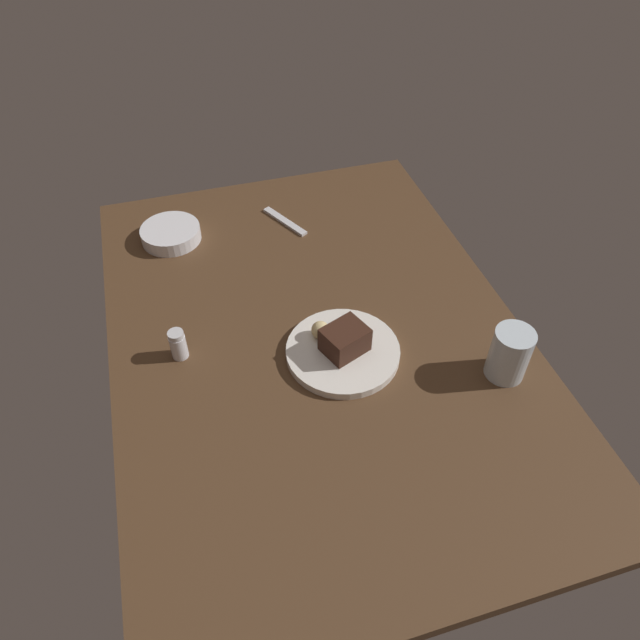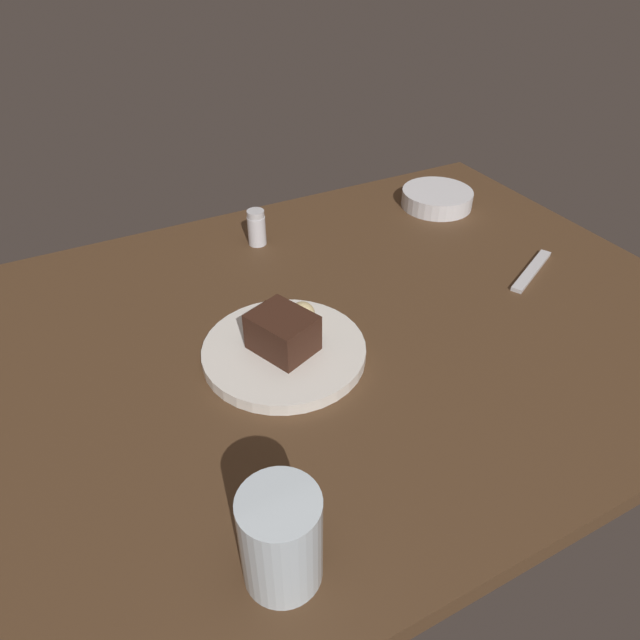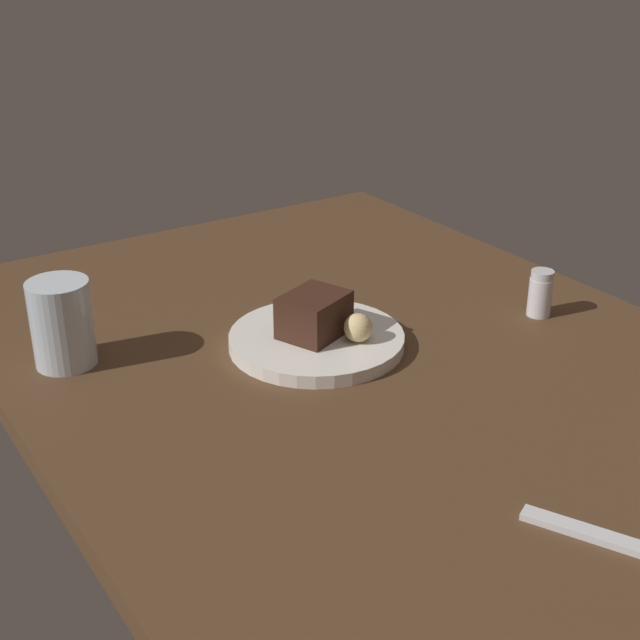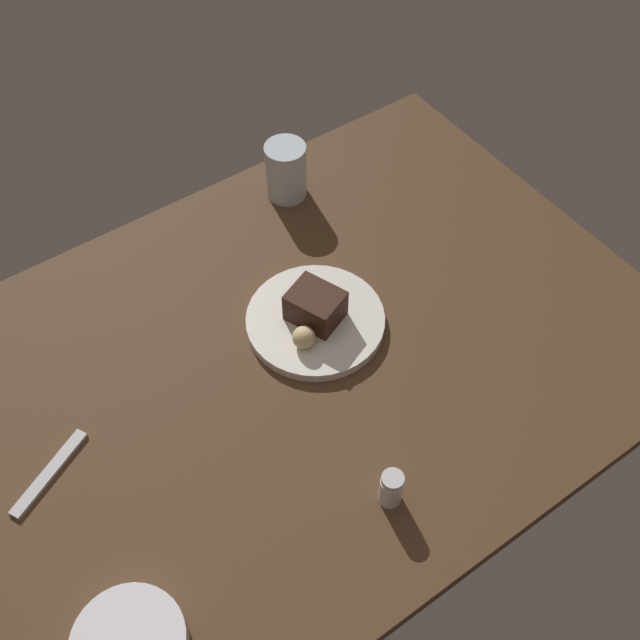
# 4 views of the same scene
# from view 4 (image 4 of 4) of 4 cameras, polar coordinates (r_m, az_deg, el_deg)

# --- Properties ---
(dining_table) EXTENTS (1.20, 0.84, 0.03)m
(dining_table) POSITION_cam_4_polar(r_m,az_deg,el_deg) (1.25, -2.27, -3.29)
(dining_table) COLOR #4C331E
(dining_table) RESTS_ON ground
(dessert_plate) EXTENTS (0.23, 0.23, 0.02)m
(dessert_plate) POSITION_cam_4_polar(r_m,az_deg,el_deg) (1.27, -0.34, -0.06)
(dessert_plate) COLOR white
(dessert_plate) RESTS_ON dining_table
(chocolate_cake_slice) EXTENTS (0.09, 0.10, 0.06)m
(chocolate_cake_slice) POSITION_cam_4_polar(r_m,az_deg,el_deg) (1.24, -0.34, 1.07)
(chocolate_cake_slice) COLOR #381E14
(chocolate_cake_slice) RESTS_ON dessert_plate
(bread_roll) EXTENTS (0.04, 0.04, 0.04)m
(bread_roll) POSITION_cam_4_polar(r_m,az_deg,el_deg) (1.21, -1.12, -1.39)
(bread_roll) COLOR #DBC184
(bread_roll) RESTS_ON dessert_plate
(salt_shaker) EXTENTS (0.03, 0.03, 0.07)m
(salt_shaker) POSITION_cam_4_polar(r_m,az_deg,el_deg) (1.09, 5.28, -12.28)
(salt_shaker) COLOR silver
(salt_shaker) RESTS_ON dining_table
(water_glass) EXTENTS (0.08, 0.08, 0.11)m
(water_glass) POSITION_cam_4_polar(r_m,az_deg,el_deg) (1.45, -2.53, 10.96)
(water_glass) COLOR silver
(water_glass) RESTS_ON dining_table
(dessert_spoon) EXTENTS (0.14, 0.08, 0.01)m
(dessert_spoon) POSITION_cam_4_polar(r_m,az_deg,el_deg) (1.19, -19.35, -10.60)
(dessert_spoon) COLOR silver
(dessert_spoon) RESTS_ON dining_table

